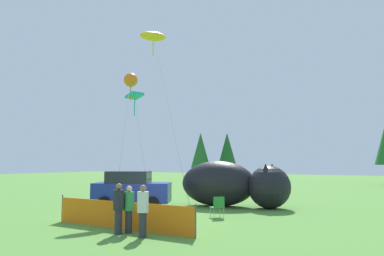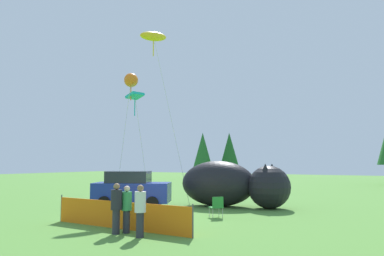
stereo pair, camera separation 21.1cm
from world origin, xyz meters
name	(u,v)px [view 1 (the left image)]	position (x,y,z in m)	size (l,w,h in m)	color
ground_plane	(151,215)	(0.00, 0.00, 0.00)	(120.00, 120.00, 0.00)	#548C38
parked_car	(132,189)	(-2.61, 1.87, 0.98)	(4.50, 3.40, 1.97)	navy
folding_chair	(218,206)	(3.15, 0.72, 0.54)	(0.77, 0.77, 0.93)	#267F33
inflatable_cat	(231,186)	(2.11, 4.74, 1.17)	(6.26, 2.98, 2.53)	black
safety_fence	(121,215)	(1.16, -3.55, 0.50)	(6.56, 0.34, 1.10)	orange
spectator_in_green_shirt	(143,209)	(2.84, -4.46, 0.94)	(0.37, 0.37, 1.72)	#2D2D38
spectator_in_white_shirt	(129,207)	(1.95, -4.08, 0.90)	(0.36, 0.36, 1.64)	#2D2D38
spectator_in_black_shirt	(119,206)	(1.76, -4.40, 0.95)	(0.38, 0.38, 1.74)	#2D2D38
kite_yellow_hero	(153,37)	(-3.11, 4.52, 10.45)	(3.36, 2.32, 11.01)	silver
kite_orange_flower	(131,80)	(-4.42, 3.93, 7.64)	(0.89, 2.10, 8.12)	silver
kite_teal_diamond	(135,97)	(-4.30, 4.22, 6.59)	(2.11, 1.12, 6.90)	silver
horizon_tree_east	(227,150)	(-11.87, 36.13, 4.17)	(2.84, 2.84, 6.78)	brown
horizon_tree_west	(201,150)	(-14.95, 33.56, 4.12)	(2.81, 2.81, 6.71)	brown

